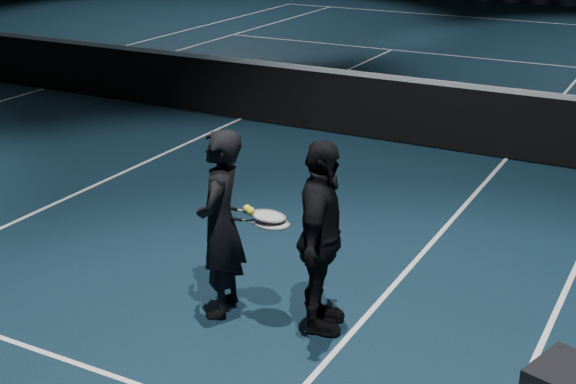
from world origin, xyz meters
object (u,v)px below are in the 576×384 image
object	(u,v)px
tennis_balls	(249,208)
racket_lower	(272,224)
player_a	(220,224)
player_b	(321,238)
racket_upper	(268,216)

from	to	relation	value
tennis_balls	racket_lower	bearing A→B (deg)	7.72
player_a	player_b	world-z (taller)	same
racket_upper	tennis_balls	size ratio (longest dim) A/B	5.67
player_a	player_b	xyz separation A→B (m)	(0.84, 0.14, 0.00)
racket_lower	racket_upper	xyz separation A→B (m)	(-0.06, 0.03, 0.05)
player_b	tennis_balls	xyz separation A→B (m)	(-0.59, -0.09, 0.17)
player_a	racket_upper	world-z (taller)	player_a
player_b	racket_lower	bearing A→B (deg)	82.52
racket_lower	player_b	bearing A→B (deg)	-0.00
racket_upper	player_b	bearing A→B (deg)	-9.08
player_b	tennis_balls	distance (m)	0.62
racket_lower	tennis_balls	distance (m)	0.23
player_a	tennis_balls	world-z (taller)	player_a
racket_lower	racket_upper	distance (m)	0.08
player_b	player_a	bearing A→B (deg)	82.52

